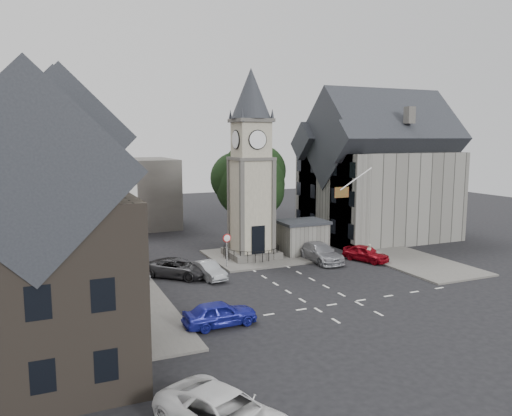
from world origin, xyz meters
name	(u,v)px	position (x,y,z in m)	size (l,w,h in m)	color
ground	(294,282)	(0.00, 0.00, 0.00)	(120.00, 120.00, 0.00)	black
pavement_west	(107,279)	(-12.50, 6.00, 0.07)	(6.00, 30.00, 0.14)	#595651
pavement_east	(364,245)	(12.00, 8.00, 0.07)	(6.00, 26.00, 0.14)	#595651
central_island	(267,255)	(1.50, 8.00, 0.08)	(10.00, 8.00, 0.16)	#595651
road_markings	(335,304)	(0.00, -5.50, 0.01)	(20.00, 8.00, 0.01)	silver
clock_tower	(251,165)	(0.00, 7.99, 8.12)	(4.86, 4.86, 16.25)	#4C4944
stone_shelter	(302,237)	(4.80, 7.50, 1.55)	(4.30, 3.30, 3.08)	#65635D
town_tree	(250,174)	(2.00, 13.00, 6.97)	(7.20, 7.20, 10.80)	black
warning_sign_post	(227,244)	(-3.20, 5.43, 2.03)	(0.70, 0.19, 2.85)	black
terrace_pink	(54,182)	(-15.50, 16.00, 6.58)	(8.10, 7.60, 12.80)	pink
terrace_cream	(58,191)	(-15.50, 8.00, 6.58)	(8.10, 7.60, 12.80)	beige
terrace_tudor	(63,210)	(-15.50, 0.00, 6.19)	(8.10, 7.60, 12.00)	silver
building_sw_stone	(37,261)	(-17.00, -9.00, 5.35)	(8.60, 7.60, 10.40)	#423931
backdrop_west	(85,195)	(-12.00, 28.00, 4.00)	(20.00, 10.00, 8.00)	#4C4944
east_building	(378,178)	(15.59, 11.00, 6.26)	(14.40, 11.40, 12.60)	#65635D
east_boundary_wall	(329,240)	(9.20, 10.00, 0.45)	(0.40, 16.00, 0.90)	#65635D
flagpole	(356,179)	(8.00, 4.00, 7.00)	(3.68, 0.10, 2.74)	white
car_west_blue	(220,313)	(-7.86, -6.00, 0.71)	(1.68, 4.18, 1.43)	#1C219A
car_west_silver	(123,273)	(-11.50, 4.98, 0.64)	(1.36, 3.91, 1.29)	#9C9FA3
car_west_grey	(177,268)	(-7.50, 4.63, 0.71)	(2.34, 5.08, 1.41)	#2B2A2D
car_island_silver	(208,270)	(-5.50, 3.30, 0.63)	(1.34, 3.85, 1.27)	#9EA2A7
car_island_east	(320,252)	(4.88, 4.50, 0.78)	(2.18, 5.36, 1.56)	#A1A2A8
car_east_red	(366,253)	(8.50, 3.00, 0.69)	(1.63, 4.05, 1.38)	maroon
van_sw_white	(226,416)	(-11.18, -16.00, 0.79)	(2.61, 5.66, 1.57)	white
pedestrian	(369,253)	(8.45, 2.48, 0.81)	(0.59, 0.39, 1.62)	#ADA68F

